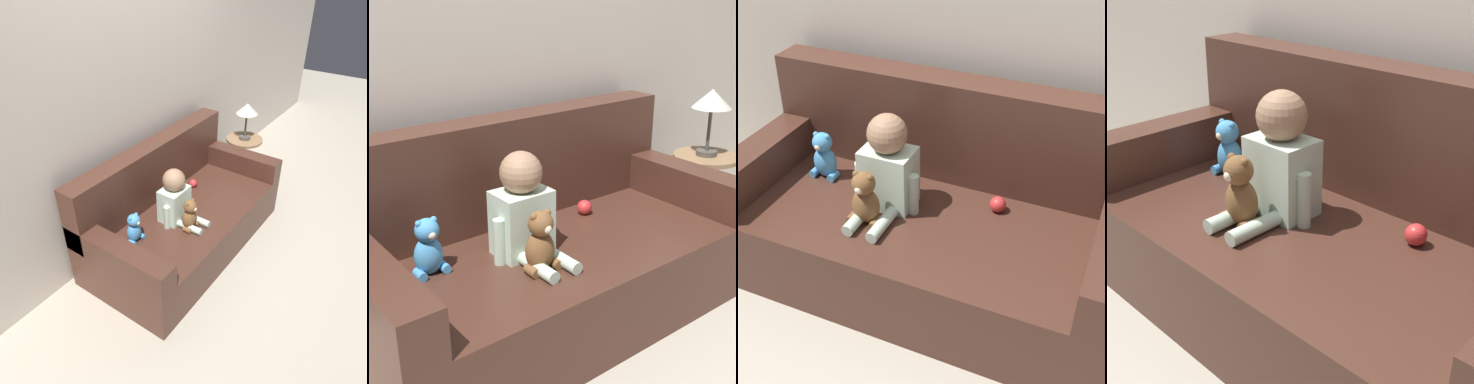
% 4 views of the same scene
% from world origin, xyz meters
% --- Properties ---
extents(ground_plane, '(12.00, 12.00, 0.00)m').
position_xyz_m(ground_plane, '(0.00, 0.00, 0.00)').
color(ground_plane, '#B7AD99').
extents(couch, '(1.81, 0.88, 0.89)m').
position_xyz_m(couch, '(0.00, 0.07, 0.30)').
color(couch, '#47281E').
rests_on(couch, ground_plane).
extents(person_baby, '(0.31, 0.38, 0.45)m').
position_xyz_m(person_baby, '(-0.17, -0.00, 0.58)').
color(person_baby, silver).
rests_on(person_baby, couch).
extents(teddy_bear_brown, '(0.15, 0.12, 0.26)m').
position_xyz_m(teddy_bear_brown, '(-0.20, -0.16, 0.50)').
color(teddy_bear_brown, brown).
rests_on(teddy_bear_brown, couch).
extents(plush_toy_side, '(0.14, 0.11, 0.24)m').
position_xyz_m(plush_toy_side, '(-0.56, 0.09, 0.49)').
color(plush_toy_side, '#4C9EDB').
rests_on(plush_toy_side, couch).
extents(toy_ball, '(0.07, 0.07, 0.07)m').
position_xyz_m(toy_ball, '(0.31, 0.15, 0.42)').
color(toy_ball, red).
rests_on(toy_ball, couch).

